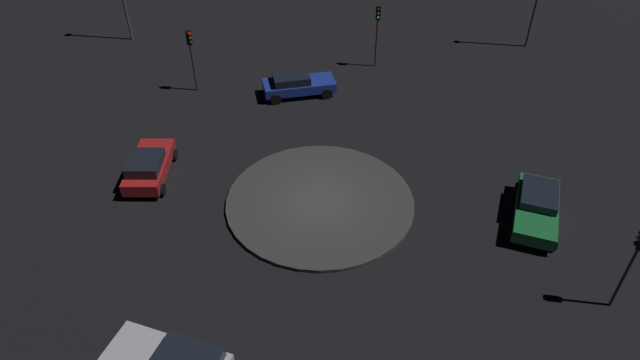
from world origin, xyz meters
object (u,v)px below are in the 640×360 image
object	(u,v)px
car_blue	(297,84)
traffic_light_northeast	(191,49)
traffic_light_southwest	(635,254)
car_red	(149,166)
traffic_light_east	(377,25)
car_green	(537,207)

from	to	relation	value
car_blue	traffic_light_northeast	xyz separation A→B (m)	(0.54, 6.57, 2.16)
traffic_light_northeast	traffic_light_southwest	bearing A→B (deg)	12.89
car_red	traffic_light_southwest	xyz separation A→B (m)	(-8.23, -20.69, 2.22)
car_blue	traffic_light_east	distance (m)	6.99
traffic_light_northeast	traffic_light_east	xyz separation A→B (m)	(3.43, -11.85, 0.12)
car_green	traffic_light_east	distance (m)	17.12
car_blue	traffic_light_southwest	xyz separation A→B (m)	(-16.88, -13.33, 2.22)
car_red	traffic_light_east	bearing A→B (deg)	-45.30
car_green	traffic_light_northeast	world-z (taller)	traffic_light_northeast
car_blue	traffic_light_east	world-z (taller)	traffic_light_east
car_green	traffic_light_east	size ratio (longest dim) A/B	1.15
traffic_light_southwest	traffic_light_northeast	world-z (taller)	traffic_light_southwest
car_red	traffic_light_east	xyz separation A→B (m)	(12.62, -12.64, 2.28)
car_green	traffic_light_southwest	world-z (taller)	traffic_light_southwest
car_red	car_blue	distance (m)	11.36
car_red	traffic_light_southwest	distance (m)	22.38
car_red	car_green	xyz separation A→B (m)	(-3.06, -19.13, -0.02)
traffic_light_northeast	car_green	bearing A→B (deg)	20.35
car_green	traffic_light_northeast	bearing A→B (deg)	-104.22
car_red	car_green	size ratio (longest dim) A/B	0.84
traffic_light_northeast	car_red	bearing A→B (deg)	-40.84
car_green	traffic_light_east	xyz separation A→B (m)	(15.68, 6.49, 2.30)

